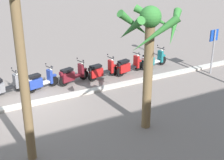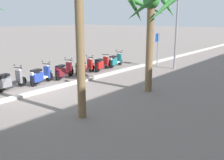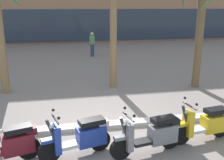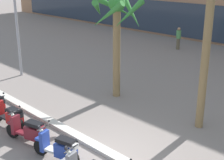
# 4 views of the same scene
# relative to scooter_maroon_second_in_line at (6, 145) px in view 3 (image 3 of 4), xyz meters

# --- Properties ---
(ground_plane) EXTENTS (200.00, 200.00, 0.00)m
(ground_plane) POSITION_rel_scooter_maroon_second_in_line_xyz_m (2.39, 1.28, -0.46)
(ground_plane) COLOR slate
(curb_strip) EXTENTS (60.00, 0.36, 0.12)m
(curb_strip) POSITION_rel_scooter_maroon_second_in_line_xyz_m (2.39, 1.38, -0.40)
(curb_strip) COLOR #BCB7AD
(curb_strip) RESTS_ON ground
(scooter_maroon_second_in_line) EXTENTS (1.72, 0.75, 1.17)m
(scooter_maroon_second_in_line) POSITION_rel_scooter_maroon_second_in_line_xyz_m (0.00, 0.00, 0.00)
(scooter_maroon_second_in_line) COLOR black
(scooter_maroon_second_in_line) RESTS_ON ground
(scooter_blue_last_in_row) EXTENTS (1.71, 0.73, 1.17)m
(scooter_blue_last_in_row) POSITION_rel_scooter_maroon_second_in_line_xyz_m (1.65, 0.06, 0.00)
(scooter_blue_last_in_row) COLOR black
(scooter_blue_last_in_row) RESTS_ON ground
(scooter_grey_tail_end) EXTENTS (1.82, 0.67, 1.17)m
(scooter_grey_tail_end) POSITION_rel_scooter_maroon_second_in_line_xyz_m (3.31, -0.15, 0.00)
(scooter_grey_tail_end) COLOR black
(scooter_grey_tail_end) RESTS_ON ground
(scooter_yellow_gap_after_mid) EXTENTS (1.73, 0.61, 1.17)m
(scooter_yellow_gap_after_mid) POSITION_rel_scooter_maroon_second_in_line_xyz_m (4.89, 0.18, -0.00)
(scooter_yellow_gap_after_mid) COLOR black
(scooter_yellow_gap_after_mid) RESTS_ON ground
(palm_tree_near_sign) EXTENTS (2.62, 2.65, 4.69)m
(palm_tree_near_sign) POSITION_rel_scooter_maroon_second_in_line_xyz_m (6.89, 4.52, 3.07)
(palm_tree_near_sign) COLOR brown
(palm_tree_near_sign) RESTS_ON ground
(pedestrian_strolling_near_curb) EXTENTS (0.34, 0.34, 1.63)m
(pedestrian_strolling_near_curb) POSITION_rel_scooter_maroon_second_in_line_xyz_m (3.36, 12.21, 0.40)
(pedestrian_strolling_near_curb) COLOR #2D3351
(pedestrian_strolling_near_curb) RESTS_ON ground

